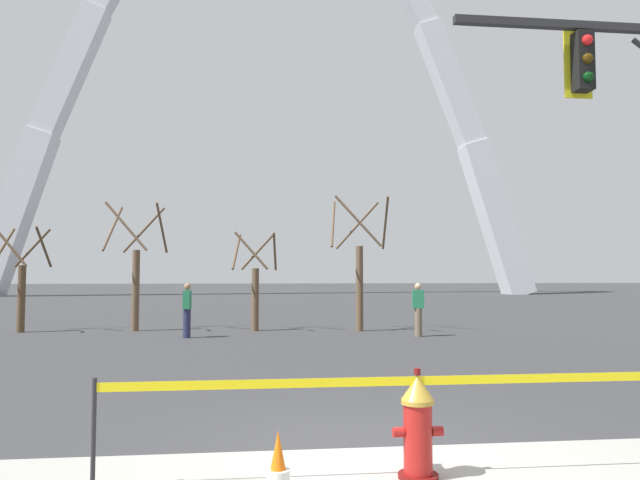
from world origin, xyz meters
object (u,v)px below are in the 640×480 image
Objects in this scene: fire_hydrant at (417,426)px; pedestrian_walking_left at (418,309)px; pedestrian_standing_center at (187,310)px; monument_arch at (267,85)px.

fire_hydrant is 12.46m from pedestrian_walking_left.
pedestrian_walking_left is (3.43, 11.97, 0.35)m from fire_hydrant.
pedestrian_standing_center is (-3.41, 12.37, 0.35)m from fire_hydrant.
fire_hydrant is at bearing -74.60° from pedestrian_standing_center.
fire_hydrant is 0.62× the size of pedestrian_standing_center.
monument_arch is at bearing 90.39° from fire_hydrant.
pedestrian_walking_left is at bearing -84.10° from monument_arch.
pedestrian_standing_center is at bearing -94.89° from monument_arch.
monument_arch reaches higher than fire_hydrant.
pedestrian_standing_center is (-3.08, -35.98, -18.51)m from monument_arch.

